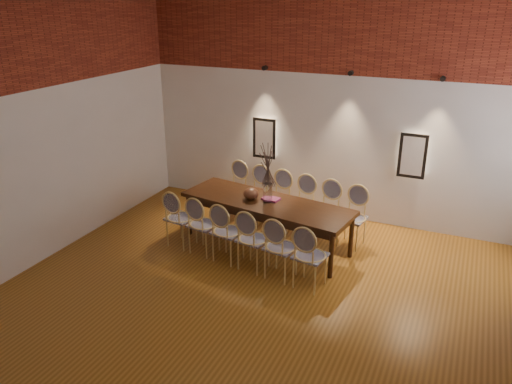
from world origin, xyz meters
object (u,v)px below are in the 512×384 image
at_px(chair_near_d, 254,239).
at_px(chair_far_c, 277,200).
at_px(chair_far_a, 234,190).
at_px(chair_far_f, 352,218).
at_px(dining_table, 266,223).
at_px(vase, 268,193).
at_px(chair_near_e, 281,247).
at_px(chair_near_b, 204,224).
at_px(chair_near_c, 228,231).
at_px(chair_far_b, 255,195).
at_px(chair_near_a, 181,218).
at_px(bowl, 251,194).
at_px(chair_far_d, 301,206).
at_px(chair_far_e, 326,212).
at_px(chair_near_f, 310,256).
at_px(book, 271,199).

bearing_deg(chair_near_d, chair_far_c, 107.53).
relative_size(chair_far_a, chair_far_f, 1.00).
height_order(dining_table, chair_near_d, chair_near_d).
bearing_deg(chair_far_a, vase, 148.07).
bearing_deg(chair_near_e, vase, 132.67).
height_order(dining_table, chair_far_a, chair_far_a).
xyz_separation_m(chair_near_b, chair_near_c, (0.45, -0.07, 0.00)).
bearing_deg(chair_near_d, chair_far_a, 133.46).
height_order(chair_near_c, chair_far_a, same).
bearing_deg(chair_far_b, chair_near_a, 72.47).
distance_m(chair_near_b, chair_far_b, 1.43).
bearing_deg(chair_near_c, bowl, 92.45).
height_order(chair_far_d, chair_far_e, same).
bearing_deg(vase, chair_near_d, -82.53).
distance_m(chair_far_f, vase, 1.39).
height_order(chair_near_b, chair_near_f, same).
distance_m(chair_far_a, chair_far_c, 0.90).
bearing_deg(chair_far_a, chair_near_c, 122.28).
bearing_deg(chair_far_f, chair_far_a, 0.00).
xyz_separation_m(chair_far_d, chair_far_e, (0.45, -0.07, 0.00)).
xyz_separation_m(chair_near_c, book, (0.37, 0.76, 0.30)).
bearing_deg(chair_near_f, chair_near_c, 180.00).
height_order(chair_near_f, chair_far_a, same).
bearing_deg(bowl, chair_near_f, -34.39).
xyz_separation_m(chair_near_c, chair_far_a, (-0.68, 1.55, 0.00)).
bearing_deg(dining_table, chair_near_f, -32.34).
bearing_deg(book, chair_near_b, -139.58).
bearing_deg(chair_near_c, chair_near_d, 0.00).
distance_m(chair_far_c, vase, 0.87).
height_order(chair_near_d, book, chair_near_d).
distance_m(dining_table, book, 0.40).
height_order(dining_table, chair_far_f, chair_far_f).
bearing_deg(dining_table, chair_far_e, 46.54).
xyz_separation_m(chair_near_a, chair_near_d, (1.34, -0.21, 0.00)).
xyz_separation_m(vase, book, (0.02, 0.09, -0.14)).
relative_size(chair_far_a, chair_far_e, 1.00).
distance_m(chair_near_d, vase, 0.86).
bearing_deg(chair_far_b, chair_far_c, -180.00).
distance_m(chair_near_a, chair_far_e, 2.31).
bearing_deg(chair_far_f, bowl, 28.94).
height_order(chair_near_d, chair_far_d, same).
bearing_deg(vase, chair_far_a, 139.36).
bearing_deg(chair_near_f, chair_far_f, 90.00).
height_order(chair_far_e, vase, vase).
distance_m(chair_near_b, chair_far_a, 1.50).
relative_size(dining_table, chair_far_b, 2.89).
height_order(chair_far_f, vase, vase).
bearing_deg(chair_far_c, chair_near_e, 122.28).
bearing_deg(book, chair_near_a, -153.62).
bearing_deg(chair_far_f, chair_near_e, 72.47).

